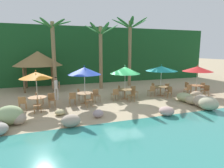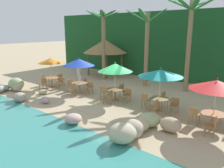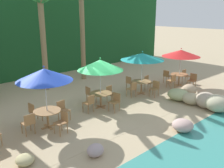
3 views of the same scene
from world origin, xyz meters
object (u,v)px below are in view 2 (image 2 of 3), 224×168
chair_green_right (109,96)px  chair_red_inland (215,112)px  umbrella_green (115,68)px  umbrella_teal (161,73)px  chair_blue_seaward (90,87)px  chair_blue_inland (86,83)px  chair_teal_left (145,100)px  chair_red_left (194,114)px  chair_red_right (212,125)px  chair_orange_left (45,79)px  dining_table_green (115,91)px  chair_green_inland (123,90)px  umbrella_orange (50,61)px  umbrella_blue (79,62)px  chair_blue_left (71,84)px  palm_tree_nearest (103,34)px  waiter_in_white (79,73)px  chair_orange_inland (61,79)px  dining_table_teal (159,100)px  chair_green_left (103,91)px  chair_orange_right (43,83)px  chair_teal_right (154,107)px  palapa_hut (105,46)px  dining_table_orange (52,79)px  umbrella_red (217,85)px  chair_teal_inland (165,98)px  chair_orange_seaward (60,82)px  palm_tree_second (147,37)px  chair_teal_seaward (175,104)px  dining_table_red (213,116)px  chair_blue_right (72,89)px  chair_green_seaward (127,94)px  dining_table_blue (80,85)px  palm_tree_third (190,28)px

chair_green_right → chair_red_inland: (5.79, 1.22, 0.00)m
umbrella_green → umbrella_teal: bearing=1.3°
chair_blue_seaward → chair_blue_inland: bearing=148.1°
chair_teal_left → chair_green_right: bearing=-158.6°
chair_red_left → chair_red_right: (1.07, -0.77, 0.00)m
chair_orange_left → dining_table_green: 6.89m
chair_green_inland → chair_green_right: 1.70m
umbrella_orange → umbrella_blue: 3.00m
chair_green_inland → umbrella_teal: 3.61m
umbrella_green → chair_blue_seaward: bearing=-178.2°
dining_table_green → chair_blue_left: bearing=-174.6°
umbrella_green → palm_tree_nearest: size_ratio=0.41×
waiter_in_white → umbrella_teal: bearing=-9.1°
chair_orange_inland → chair_red_left: size_ratio=1.00×
chair_red_left → chair_red_right: size_ratio=1.00×
chair_orange_left → dining_table_teal: (9.96, 0.64, 0.10)m
chair_blue_left → chair_green_right: size_ratio=1.00×
umbrella_blue → chair_green_right: (3.23, -0.56, -1.71)m
umbrella_blue → chair_green_left: size_ratio=2.96×
chair_orange_right → chair_green_right: bearing=4.7°
chair_teal_right → chair_red_right: bearing=-9.6°
chair_orange_right → chair_red_left: bearing=4.2°
dining_table_teal → palapa_hut: 10.97m
chair_orange_left → chair_teal_left: (9.12, 0.54, 0.00)m
dining_table_orange → umbrella_red: 12.23m
palapa_hut → chair_teal_inland: bearing=-28.6°
chair_teal_left → chair_red_right: 4.28m
chair_red_inland → chair_red_right: 1.71m
chair_orange_seaward → chair_blue_inland: 2.15m
palm_tree_second → chair_teal_seaward: bearing=-43.7°
umbrella_orange → umbrella_green: size_ratio=0.96×
dining_table_teal → dining_table_red: bearing=-9.9°
chair_red_left → waiter_in_white: size_ratio=0.51×
chair_orange_left → dining_table_red: chair_orange_left is taller
chair_teal_seaward → chair_teal_left: (-1.68, -0.30, 0.00)m
chair_green_left → chair_teal_seaward: 4.79m
chair_blue_seaward → chair_teal_left: size_ratio=1.00×
chair_blue_right → waiter_in_white: size_ratio=0.51×
chair_blue_right → chair_green_seaward: (3.68, 1.30, 0.00)m
chair_orange_right → dining_table_blue: bearing=20.2°
chair_orange_right → chair_teal_right: 9.21m
dining_table_blue → chair_blue_inland: bearing=102.6°
dining_table_green → palm_tree_nearest: palm_tree_nearest is taller
umbrella_blue → umbrella_green: 3.04m
chair_blue_seaward → dining_table_red: size_ratio=0.79×
chair_blue_right → chair_green_seaward: 3.91m
dining_table_blue → chair_blue_seaward: chair_blue_seaward is taller
umbrella_teal → chair_blue_seaward: bearing=-178.5°
chair_green_seaward → chair_teal_inland: (2.20, 0.73, 0.00)m
palm_tree_third → waiter_in_white: palm_tree_third is taller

